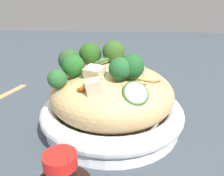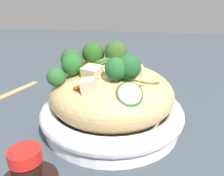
# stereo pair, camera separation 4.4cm
# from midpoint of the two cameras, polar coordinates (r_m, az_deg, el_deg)

# --- Properties ---
(ground_plane) EXTENTS (3.00, 3.00, 0.00)m
(ground_plane) POSITION_cam_midpoint_polar(r_m,az_deg,el_deg) (0.48, 2.67, -9.54)
(ground_plane) COLOR #39424A
(serving_bowl) EXTENTS (0.29, 0.29, 0.05)m
(serving_bowl) POSITION_cam_midpoint_polar(r_m,az_deg,el_deg) (0.46, 2.73, -6.66)
(serving_bowl) COLOR white
(serving_bowl) RESTS_ON ground_plane
(noodle_heap) EXTENTS (0.24, 0.24, 0.11)m
(noodle_heap) POSITION_cam_midpoint_polar(r_m,az_deg,el_deg) (0.44, 2.86, -1.37)
(noodle_heap) COLOR tan
(noodle_heap) RESTS_ON serving_bowl
(broccoli_florets) EXTENTS (0.17, 0.17, 0.08)m
(broccoli_florets) POSITION_cam_midpoint_polar(r_m,az_deg,el_deg) (0.43, -1.44, 6.92)
(broccoli_florets) COLOR #A0B96E
(broccoli_florets) RESTS_ON serving_bowl
(carrot_coins) EXTENTS (0.17, 0.15, 0.04)m
(carrot_coins) POSITION_cam_midpoint_polar(r_m,az_deg,el_deg) (0.43, 3.13, 4.60)
(carrot_coins) COLOR orange
(carrot_coins) RESTS_ON serving_bowl
(zucchini_slices) EXTENTS (0.16, 0.12, 0.05)m
(zucchini_slices) POSITION_cam_midpoint_polar(r_m,az_deg,el_deg) (0.39, 2.55, 3.17)
(zucchini_slices) COLOR beige
(zucchini_slices) RESTS_ON serving_bowl
(chicken_chunks) EXTENTS (0.09, 0.11, 0.04)m
(chicken_chunks) POSITION_cam_midpoint_polar(r_m,az_deg,el_deg) (0.38, 1.56, 3.02)
(chicken_chunks) COLOR beige
(chicken_chunks) RESTS_ON serving_bowl
(chopsticks_pair) EXTENTS (0.23, 0.07, 0.01)m
(chopsticks_pair) POSITION_cam_midpoint_polar(r_m,az_deg,el_deg) (0.67, -23.85, -1.51)
(chopsticks_pair) COLOR tan
(chopsticks_pair) RESTS_ON ground_plane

